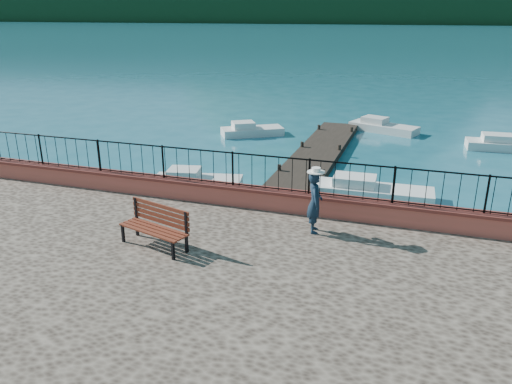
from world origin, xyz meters
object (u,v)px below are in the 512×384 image
Objects in this scene: person at (315,202)px; boat_3 at (252,128)px; boat_2 at (510,142)px; boat_4 at (384,125)px; boat_0 at (197,179)px; park_bench at (155,235)px; boat_1 at (372,187)px.

person is 15.61m from boat_3.
person reaches higher than boat_2.
person is at bearing -117.14° from boat_2.
boat_0 is at bearing -96.06° from boat_4.
boat_4 is at bearing 156.92° from boat_2.
park_bench reaches higher than boat_1.
park_bench is 16.48m from boat_3.
boat_4 is at bearing 51.46° from boat_0.
boat_4 is (-6.23, 2.20, 0.00)m from boat_2.
person reaches higher than boat_1.
boat_3 is at bearing 116.88° from park_bench.
boat_4 is (-0.53, 11.10, 0.00)m from boat_1.
boat_2 is at bearing 26.83° from boat_0.
person is 0.47× the size of boat_3.
boat_0 is 6.58m from boat_1.
boat_3 is (-7.33, 7.92, 0.00)m from boat_1.
person is at bearing -97.72° from boat_3.
boat_2 is at bearing -40.26° from person.
person reaches higher than boat_0.
park_bench is 19.72m from boat_4.
park_bench is 9.32m from boat_1.
person is at bearing 47.09° from park_bench.
boat_1 is at bearing -24.74° from person.
park_bench is 3.96m from person.
person is 0.41× the size of boat_4.
park_bench is at bearing 104.32° from person.
boat_2 is at bearing -27.99° from boat_3.
boat_2 is at bearing 55.90° from boat_1.
boat_3 is at bearing -179.31° from boat_2.
park_bench reaches higher than boat_0.
boat_0 and boat_4 have the same top height.
boat_3 is (-3.09, 16.15, -1.10)m from park_bench.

